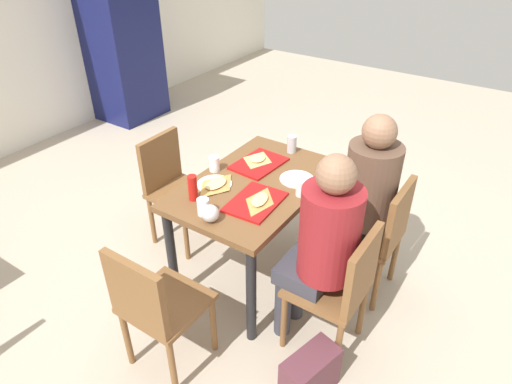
{
  "coord_description": "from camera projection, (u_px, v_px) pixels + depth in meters",
  "views": [
    {
      "loc": [
        -2.01,
        -1.34,
        2.23
      ],
      "look_at": [
        0.0,
        0.0,
        0.67
      ],
      "focal_mm": 31.49,
      "sensor_mm": 36.0,
      "label": 1
    }
  ],
  "objects": [
    {
      "name": "tray_red_near",
      "position": [
        255.0,
        202.0,
        2.63
      ],
      "size": [
        0.37,
        0.28,
        0.02
      ],
      "primitive_type": "cube",
      "rotation": [
        0.0,
        0.0,
        0.06
      ],
      "color": "#B21414",
      "rests_on": "main_table"
    },
    {
      "name": "plastic_cup_b",
      "position": [
        302.0,
        188.0,
        2.68
      ],
      "size": [
        0.07,
        0.07,
        0.1
      ],
      "primitive_type": "cylinder",
      "color": "white",
      "rests_on": "main_table"
    },
    {
      "name": "chair_left_end",
      "position": [
        154.0,
        304.0,
        2.31
      ],
      "size": [
        0.4,
        0.4,
        0.84
      ],
      "color": "brown",
      "rests_on": "ground_plane"
    },
    {
      "name": "plastic_cup_a",
      "position": [
        214.0,
        164.0,
        2.93
      ],
      "size": [
        0.07,
        0.07,
        0.1
      ],
      "primitive_type": "cylinder",
      "color": "white",
      "rests_on": "main_table"
    },
    {
      "name": "plastic_cup_c",
      "position": [
        203.0,
        207.0,
        2.52
      ],
      "size": [
        0.07,
        0.07,
        0.1
      ],
      "primitive_type": "cylinder",
      "color": "white",
      "rests_on": "main_table"
    },
    {
      "name": "pizza_slice_b",
      "position": [
        257.0,
        159.0,
        3.04
      ],
      "size": [
        0.22,
        0.19,
        0.02
      ],
      "color": "#DBAD60",
      "rests_on": "tray_red_far"
    },
    {
      "name": "foil_bundle",
      "position": [
        210.0,
        213.0,
        2.46
      ],
      "size": [
        0.1,
        0.1,
        0.1
      ],
      "primitive_type": "sphere",
      "color": "silver",
      "rests_on": "main_table"
    },
    {
      "name": "tray_red_far",
      "position": [
        259.0,
        164.0,
        3.02
      ],
      "size": [
        0.38,
        0.28,
        0.02
      ],
      "primitive_type": "cube",
      "rotation": [
        0.0,
        0.0,
        -0.07
      ],
      "color": "#B21414",
      "rests_on": "main_table"
    },
    {
      "name": "paper_plate_near_edge",
      "position": [
        297.0,
        179.0,
        2.86
      ],
      "size": [
        0.22,
        0.22,
        0.01
      ],
      "primitive_type": "cylinder",
      "color": "white",
      "rests_on": "main_table"
    },
    {
      "name": "person_in_red",
      "position": [
        322.0,
        240.0,
        2.36
      ],
      "size": [
        0.32,
        0.42,
        1.25
      ],
      "color": "#383842",
      "rests_on": "ground_plane"
    },
    {
      "name": "handbag",
      "position": [
        310.0,
        374.0,
        2.37
      ],
      "size": [
        0.35,
        0.24,
        0.28
      ],
      "primitive_type": "cube",
      "rotation": [
        0.0,
        0.0,
        -0.26
      ],
      "color": "#592D38",
      "rests_on": "ground_plane"
    },
    {
      "name": "pizza_slice_a",
      "position": [
        260.0,
        200.0,
        2.62
      ],
      "size": [
        0.25,
        0.18,
        0.02
      ],
      "color": "#C68C47",
      "rests_on": "tray_red_near"
    },
    {
      "name": "pizza_slice_c",
      "position": [
        216.0,
        184.0,
        2.78
      ],
      "size": [
        0.24,
        0.15,
        0.02
      ],
      "color": "#C68C47",
      "rests_on": "paper_plate_center"
    },
    {
      "name": "main_table",
      "position": [
        256.0,
        196.0,
        2.89
      ],
      "size": [
        1.13,
        0.73,
        0.75
      ],
      "color": "brown",
      "rests_on": "ground_plane"
    },
    {
      "name": "condiment_bottle",
      "position": [
        193.0,
        188.0,
        2.63
      ],
      "size": [
        0.06,
        0.06,
        0.16
      ],
      "primitive_type": "cylinder",
      "color": "red",
      "rests_on": "main_table"
    },
    {
      "name": "soda_can",
      "position": [
        292.0,
        144.0,
        3.15
      ],
      "size": [
        0.07,
        0.07,
        0.12
      ],
      "primitive_type": "cylinder",
      "color": "#B7BCC6",
      "rests_on": "main_table"
    },
    {
      "name": "chair_near_right",
      "position": [
        380.0,
        231.0,
        2.82
      ],
      "size": [
        0.4,
        0.4,
        0.84
      ],
      "color": "brown",
      "rests_on": "ground_plane"
    },
    {
      "name": "chair_far_side",
      "position": [
        172.0,
        182.0,
        3.32
      ],
      "size": [
        0.4,
        0.4,
        0.84
      ],
      "color": "brown",
      "rests_on": "ground_plane"
    },
    {
      "name": "paper_plate_center",
      "position": [
        214.0,
        184.0,
        2.81
      ],
      "size": [
        0.22,
        0.22,
        0.01
      ],
      "primitive_type": "cylinder",
      "color": "white",
      "rests_on": "main_table"
    },
    {
      "name": "person_in_brown_jacket",
      "position": [
        364.0,
        192.0,
        2.75
      ],
      "size": [
        0.32,
        0.42,
        1.25
      ],
      "color": "#383842",
      "rests_on": "ground_plane"
    },
    {
      "name": "drink_fridge",
      "position": [
        121.0,
        37.0,
        5.11
      ],
      "size": [
        0.7,
        0.6,
        1.9
      ],
      "primitive_type": "cube",
      "color": "#14194C",
      "rests_on": "ground_plane"
    },
    {
      "name": "ground_plane",
      "position": [
        256.0,
        271.0,
        3.25
      ],
      "size": [
        10.0,
        10.0,
        0.02
      ],
      "primitive_type": "cube",
      "color": "#B7A893"
    },
    {
      "name": "chair_near_left",
      "position": [
        342.0,
        285.0,
        2.43
      ],
      "size": [
        0.4,
        0.4,
        0.84
      ],
      "color": "brown",
      "rests_on": "ground_plane"
    }
  ]
}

